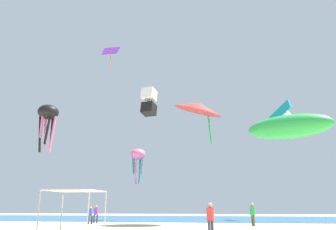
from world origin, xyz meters
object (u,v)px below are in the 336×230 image
kite_delta_red (199,107)px  person_near_tent (210,216)px  person_far_shore (96,213)px  kite_octopus_black (48,115)px  person_leftmost (253,212)px  person_central (90,214)px  kite_parafoil_teal (280,113)px  canopy_tent (75,193)px  kite_octopus_pink (138,156)px  kite_diamond_purple (111,52)px  kite_box_white (149,102)px  kite_inflatable_green (289,126)px

kite_delta_red → person_near_tent: bearing=33.9°
person_near_tent → person_far_shore: (-11.71, 12.85, -0.08)m
kite_delta_red → kite_octopus_black: 14.39m
person_leftmost → kite_octopus_black: (-17.22, -4.66, 8.18)m
person_central → kite_delta_red: kite_delta_red is taller
kite_parafoil_teal → canopy_tent: bearing=112.6°
person_near_tent → person_leftmost: size_ratio=0.96×
person_central → person_leftmost: bearing=144.7°
kite_octopus_pink → person_far_shore: bearing=-128.5°
person_central → kite_diamond_purple: (-2.28, 9.90, 21.64)m
canopy_tent → kite_parafoil_teal: 31.07m
person_central → kite_box_white: (6.77, -6.44, 8.67)m
person_near_tent → person_leftmost: 10.76m
person_leftmost → kite_octopus_black: bearing=-90.2°
person_leftmost → kite_octopus_black: size_ratio=0.46×
kite_box_white → kite_delta_red: bearing=79.0°
canopy_tent → person_near_tent: (8.57, -0.43, -1.41)m
canopy_tent → kite_box_white: bearing=43.9°
canopy_tent → kite_octopus_pink: kite_octopus_pink is taller
kite_box_white → kite_octopus_black: kite_box_white is taller
kite_parafoil_teal → kite_box_white: kite_parafoil_teal is taller
canopy_tent → person_central: bearing=105.6°
kite_parafoil_teal → kite_inflatable_green: bearing=140.4°
kite_inflatable_green → kite_octopus_black: kite_octopus_black is taller
canopy_tent → kite_box_white: kite_box_white is taller
kite_parafoil_teal → kite_diamond_purple: (-22.75, -2.95, 9.02)m
kite_delta_red → kite_parafoil_teal: kite_parafoil_teal is taller
canopy_tent → kite_octopus_black: size_ratio=0.76×
person_near_tent → kite_delta_red: size_ratio=0.28×
person_central → kite_parafoil_teal: kite_parafoil_teal is taller
person_far_shore → kite_octopus_black: bearing=44.0°
person_central → kite_inflatable_green: 19.40m
person_leftmost → kite_diamond_purple: (-17.08, 10.33, 21.45)m
person_near_tent → kite_box_white: bearing=-100.9°
kite_octopus_pink → kite_octopus_black: kite_octopus_black is taller
person_far_shore → kite_diamond_purple: kite_diamond_purple is taller
person_central → person_far_shore: bearing=-116.0°
canopy_tent → kite_diamond_purple: 28.89m
canopy_tent → kite_octopus_pink: (-0.56, 19.07, 5.12)m
person_near_tent → kite_octopus_pink: 22.49m
person_central → kite_octopus_pink: bearing=-138.1°
kite_octopus_pink → kite_parafoil_teal: (18.19, 4.00, 5.95)m
kite_delta_red → kite_octopus_black: size_ratio=1.59×
kite_box_white → kite_inflatable_green: bearing=15.8°
canopy_tent → kite_inflatable_green: bearing=16.2°
kite_delta_red → kite_parafoil_teal: size_ratio=1.69×
person_near_tent → person_far_shore: size_ratio=1.08×
kite_diamond_purple → kite_octopus_black: 20.02m
kite_octopus_pink → kite_parafoil_teal: size_ratio=1.11×
person_near_tent → kite_octopus_pink: (-9.13, 19.49, 6.52)m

